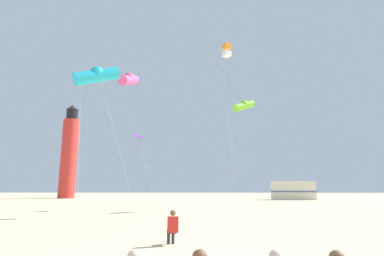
{
  "coord_description": "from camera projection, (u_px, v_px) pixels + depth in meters",
  "views": [
    {
      "loc": [
        -0.27,
        -6.85,
        1.93
      ],
      "look_at": [
        -0.99,
        13.88,
        5.9
      ],
      "focal_mm": 28.91,
      "sensor_mm": 36.0,
      "label": 1
    }
  ],
  "objects": [
    {
      "name": "kite_diamond_violet",
      "position": [
        139.0,
        139.0,
        28.54
      ],
      "size": [
        2.44,
        2.44,
        6.75
      ],
      "color": "silver",
      "rests_on": "ground"
    },
    {
      "name": "kite_flyer_standing",
      "position": [
        172.0,
        226.0,
        10.53
      ],
      "size": [
        0.44,
        0.56,
        1.16
      ],
      "rotation": [
        0.0,
        0.0,
        3.44
      ],
      "color": "red",
      "rests_on": "ground"
    },
    {
      "name": "kite_tube_cyan",
      "position": [
        97.0,
        75.0,
        16.67
      ],
      "size": [
        2.45,
        2.0,
        8.56
      ],
      "color": "silver",
      "rests_on": "ground"
    },
    {
      "name": "kite_tube_lime",
      "position": [
        244.0,
        105.0,
        29.18
      ],
      "size": [
        3.03,
        2.86,
        10.22
      ],
      "color": "silver",
      "rests_on": "ground"
    },
    {
      "name": "lighthouse_distant",
      "position": [
        69.0,
        153.0,
        55.23
      ],
      "size": [
        2.8,
        2.8,
        16.8
      ],
      "color": "red",
      "rests_on": "ground"
    },
    {
      "name": "kite_tube_rainbow",
      "position": [
        129.0,
        79.0,
        21.84
      ],
      "size": [
        2.98,
        2.98,
        10.12
      ],
      "color": "silver",
      "rests_on": "ground"
    },
    {
      "name": "kite_box_orange",
      "position": [
        227.0,
        51.0,
        26.69
      ],
      "size": [
        0.98,
        0.9,
        14.13
      ],
      "color": "silver",
      "rests_on": "ground"
    },
    {
      "name": "rv_van_cream",
      "position": [
        293.0,
        191.0,
        47.79
      ],
      "size": [
        6.54,
        2.62,
        2.8
      ],
      "rotation": [
        0.0,
        0.0,
        -0.04
      ],
      "color": "beige",
      "rests_on": "ground"
    }
  ]
}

